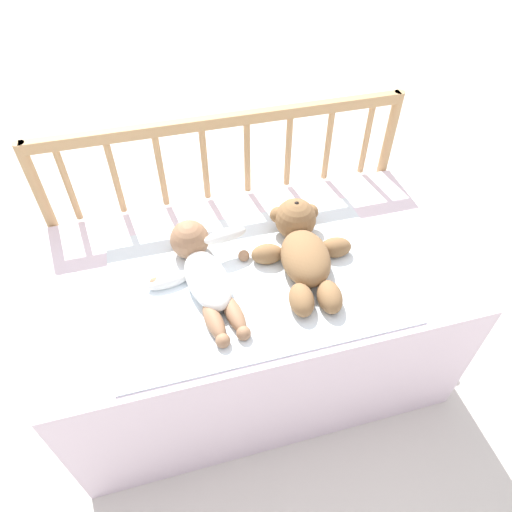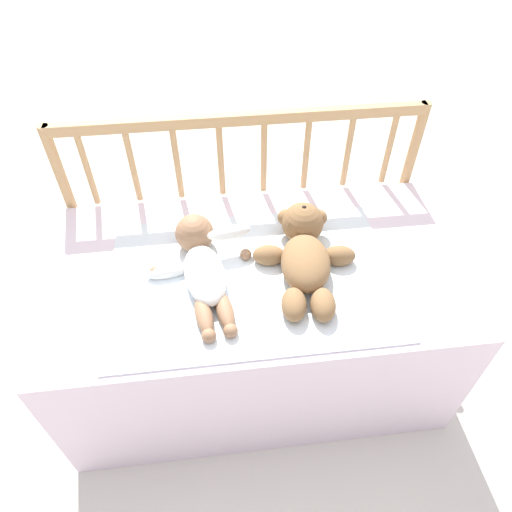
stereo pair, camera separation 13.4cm
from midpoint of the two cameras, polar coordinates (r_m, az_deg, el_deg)
ground_plane at (r=1.82m, az=2.09°, el=-12.94°), size 12.00×12.00×0.00m
crib_mattress at (r=1.60m, az=2.34°, el=-7.95°), size 1.25×0.70×0.54m
crib_rail at (r=1.62m, az=0.73°, el=9.74°), size 1.25×0.04×0.84m
blanket at (r=1.35m, az=2.26°, el=-2.93°), size 0.83×0.56×0.01m
teddy_bear at (r=1.37m, az=8.88°, el=0.35°), size 0.32×0.43×0.13m
baby at (r=1.34m, az=-3.95°, el=-1.03°), size 0.33×0.44×0.12m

